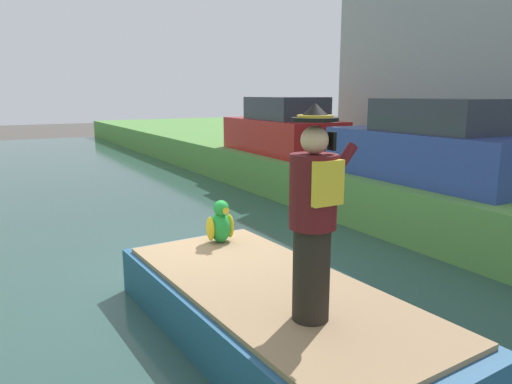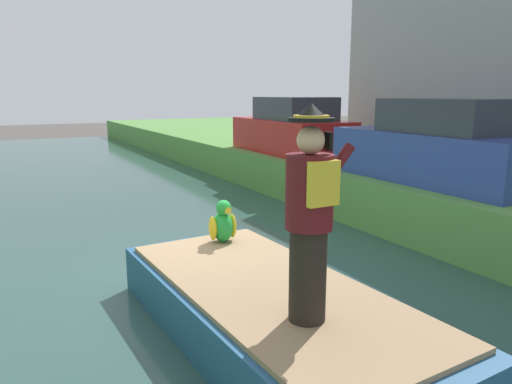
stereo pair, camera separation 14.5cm
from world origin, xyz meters
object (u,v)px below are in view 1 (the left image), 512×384
Objects in this scene: person_pirate at (314,216)px; parked_car_red at (282,129)px; boat at (272,313)px; parrot_plush at (220,224)px; parked_car_blue at (431,147)px.

person_pirate is 9.35m from parked_car_red.
person_pirate is at bearing -121.42° from parked_car_red.
parrot_plush is (0.17, 1.57, 0.55)m from boat.
person_pirate reaches higher than parked_car_red.
parked_car_red is at bearing 52.16° from person_pirate.
parked_car_red is (4.88, 7.98, 0.04)m from person_pirate.
parked_car_blue is 0.99× the size of parked_car_red.
person_pirate is at bearing -148.92° from parked_car_blue.
parrot_plush is at bearing -173.04° from parked_car_blue.
person_pirate is 2.49m from parrot_plush.
boat is 1.48m from person_pirate.
parrot_plush is (0.27, 2.38, -0.68)m from person_pirate.
person_pirate reaches higher than parked_car_blue.
boat is 1.07× the size of parked_car_blue.
parked_car_red is at bearing 56.36° from boat.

